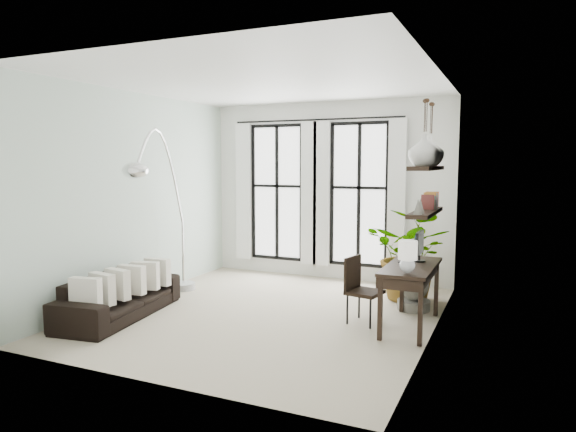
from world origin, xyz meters
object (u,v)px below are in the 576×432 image
Objects in this scene: desk at (410,271)px; arc_lamp at (160,169)px; sofa at (120,296)px; buddha at (414,286)px; plant at (412,254)px; desk_chair at (359,285)px.

arc_lamp reaches higher than desk.
buddha reaches higher than sofa.
buddha is at bearing 18.08° from arc_lamp.
plant is at bearing 26.20° from arc_lamp.
plant is 4.02m from arc_lamp.
buddha is at bearing -76.00° from plant.
arc_lamp is (-3.42, -1.68, 1.31)m from plant.
desk_chair is 1.05× the size of buddha.
desk_chair reaches higher than buddha.
desk_chair is 3.36m from arc_lamp.
plant is 0.65m from buddha.
sofa is 3.28m from desk_chair.
plant is 1.44m from desk.
plant reaches higher than buddha.
sofa is 1.45× the size of desk.
arc_lamp reaches higher than buddha.
arc_lamp is (-3.64, -0.26, 1.27)m from desk.
desk reaches higher than sofa.
arc_lamp is 4.09m from buddha.
desk_chair is at bearing 5.23° from arc_lamp.
desk_chair is 1.06m from buddha.
sofa is 3.93m from desk.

